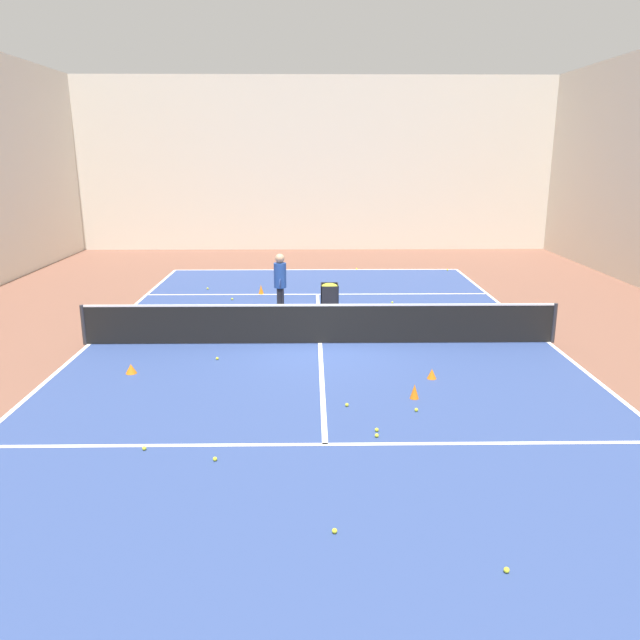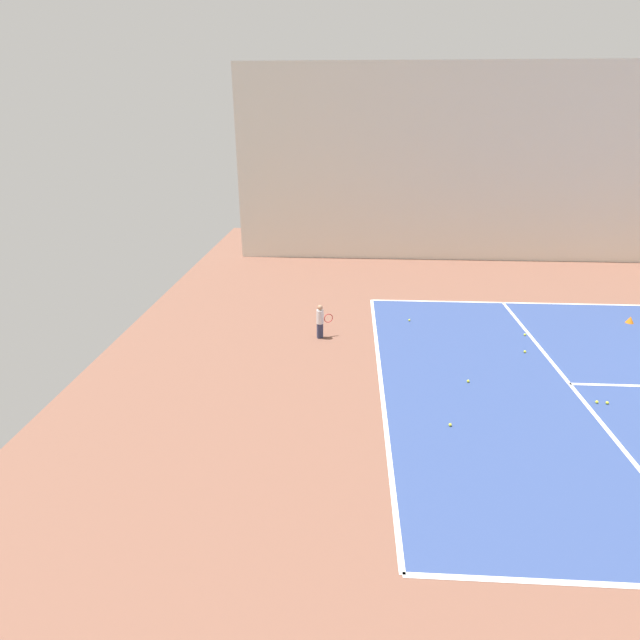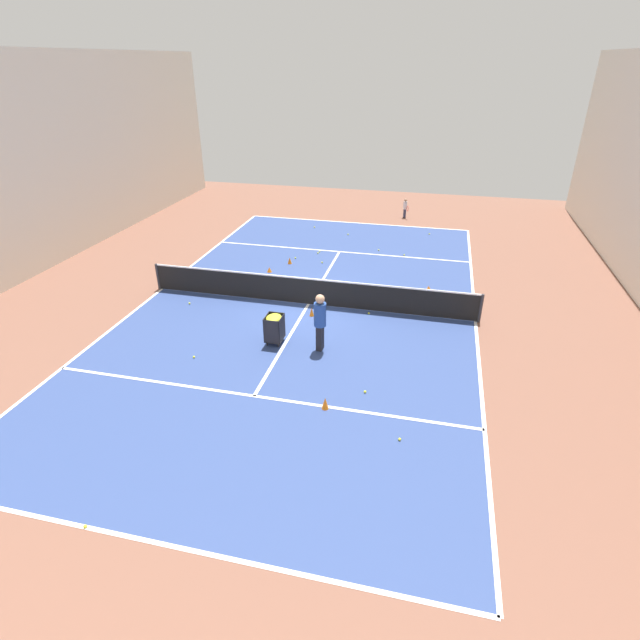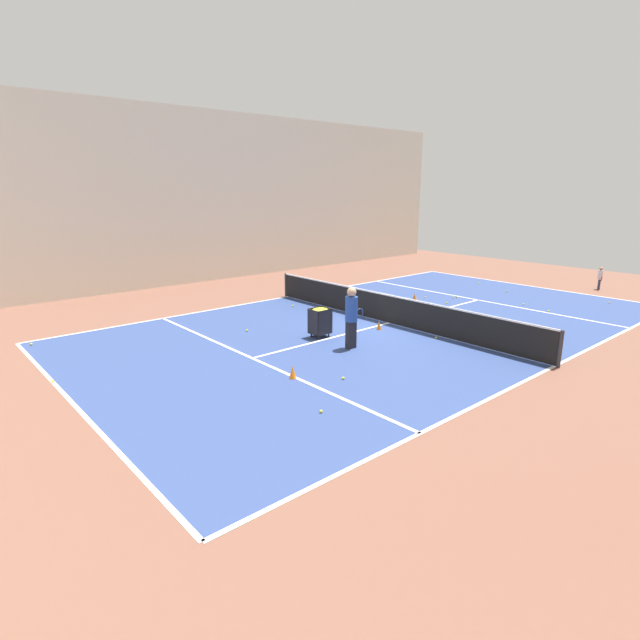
{
  "view_description": "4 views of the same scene",
  "coord_description": "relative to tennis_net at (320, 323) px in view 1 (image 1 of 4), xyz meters",
  "views": [
    {
      "loc": [
        -0.23,
        -15.22,
        4.68
      ],
      "look_at": [
        0.0,
        0.0,
        0.62
      ],
      "focal_mm": 35.0,
      "sensor_mm": 36.0,
      "label": 1
    },
    {
      "loc": [
        11.23,
        -11.32,
        6.17
      ],
      "look_at": [
        -2.44,
        -12.11,
        0.58
      ],
      "focal_mm": 28.0,
      "sensor_mm": 36.0,
      "label": 2
    },
    {
      "loc": [
        -4.18,
        15.79,
        7.92
      ],
      "look_at": [
        -1.14,
        2.98,
        1.01
      ],
      "focal_mm": 28.0,
      "sensor_mm": 36.0,
      "label": 3
    },
    {
      "loc": [
        -11.23,
        12.99,
        4.62
      ],
      "look_at": [
        0.33,
        2.92,
        0.56
      ],
      "focal_mm": 28.0,
      "sensor_mm": 36.0,
      "label": 4
    }
  ],
  "objects": [
    {
      "name": "tennis_ball_5",
      "position": [
        1.69,
        10.43,
        -0.5
      ],
      "size": [
        0.07,
        0.07,
        0.07
      ],
      "primitive_type": "sphere",
      "color": "yellow",
      "rests_on": "ground"
    },
    {
      "name": "tennis_ball_13",
      "position": [
        -2.84,
        4.91,
        -0.5
      ],
      "size": [
        0.07,
        0.07,
        0.07
      ],
      "primitive_type": "sphere",
      "color": "yellow",
      "rests_on": "ground"
    },
    {
      "name": "tennis_ball_6",
      "position": [
        -2.96,
        -5.9,
        -0.5
      ],
      "size": [
        0.07,
        0.07,
        0.07
      ],
      "primitive_type": "sphere",
      "color": "yellow",
      "rests_on": "ground"
    },
    {
      "name": "training_cone_4",
      "position": [
        2.37,
        -2.62,
        -0.42
      ],
      "size": [
        0.2,
        0.2,
        0.22
      ],
      "primitive_type": "cone",
      "color": "orange",
      "rests_on": "ground"
    },
    {
      "name": "tennis_ball_9",
      "position": [
        4.21,
        1.0,
        -0.5
      ],
      "size": [
        0.07,
        0.07,
        0.07
      ],
      "primitive_type": "sphere",
      "color": "yellow",
      "rests_on": "ground"
    },
    {
      "name": "coach_at_net",
      "position": [
        -1.14,
        2.98,
        0.52
      ],
      "size": [
        0.4,
        0.71,
        1.84
      ],
      "rotation": [
        0.0,
        0.0,
        -1.65
      ],
      "color": "black",
      "rests_on": "ground"
    },
    {
      "name": "tennis_ball_8",
      "position": [
        -3.91,
        6.59,
        -0.5
      ],
      "size": [
        0.07,
        0.07,
        0.07
      ],
      "primitive_type": "sphere",
      "color": "yellow",
      "rests_on": "ground"
    },
    {
      "name": "line_service_near",
      "position": [
        0.0,
        -5.74,
        -0.53
      ],
      "size": [
        11.74,
        0.1,
        0.0
      ],
      "primitive_type": "cube",
      "color": "white",
      "rests_on": "ground"
    },
    {
      "name": "tennis_ball_7",
      "position": [
        0.06,
        -8.25,
        -0.5
      ],
      "size": [
        0.07,
        0.07,
        0.07
      ],
      "primitive_type": "sphere",
      "color": "yellow",
      "rests_on": "ground"
    },
    {
      "name": "ground_plane",
      "position": [
        0.0,
        0.0,
        -0.53
      ],
      "size": [
        36.38,
        36.38,
        0.0
      ],
      "primitive_type": "plane",
      "color": "brown"
    },
    {
      "name": "tennis_ball_1",
      "position": [
        2.4,
        4.35,
        -0.5
      ],
      "size": [
        0.07,
        0.07,
        0.07
      ],
      "primitive_type": "sphere",
      "color": "yellow",
      "rests_on": "ground"
    },
    {
      "name": "tennis_ball_3",
      "position": [
        5.43,
        10.13,
        -0.5
      ],
      "size": [
        0.07,
        0.07,
        0.07
      ],
      "primitive_type": "sphere",
      "color": "yellow",
      "rests_on": "ground"
    },
    {
      "name": "line_centre_service",
      "position": [
        0.0,
        0.0,
        -0.53
      ],
      "size": [
        0.1,
        11.47,
        0.0
      ],
      "primitive_type": "cube",
      "color": "white",
      "rests_on": "ground"
    },
    {
      "name": "tennis_ball_10",
      "position": [
        0.45,
        -4.13,
        -0.5
      ],
      "size": [
        0.07,
        0.07,
        0.07
      ],
      "primitive_type": "sphere",
      "color": "yellow",
      "rests_on": "ground"
    },
    {
      "name": "hall_enclosure_far",
      "position": [
        0.0,
        16.27,
        3.63
      ],
      "size": [
        23.26,
        0.15,
        8.32
      ],
      "color": "silver",
      "rests_on": "ground"
    },
    {
      "name": "training_cone_0",
      "position": [
        1.81,
        -3.74,
        -0.38
      ],
      "size": [
        0.18,
        0.18,
        0.29
      ],
      "primitive_type": "cone",
      "color": "orange",
      "rests_on": "ground"
    },
    {
      "name": "line_sideline_left",
      "position": [
        -5.87,
        0.0,
        -0.53
      ],
      "size": [
        0.1,
        20.86,
        0.0
      ],
      "primitive_type": "cube",
      "color": "white",
      "rests_on": "ground"
    },
    {
      "name": "line_sideline_right",
      "position": [
        5.87,
        0.0,
        -0.53
      ],
      "size": [
        0.1,
        20.86,
        0.0
      ],
      "primitive_type": "cube",
      "color": "white",
      "rests_on": "ground"
    },
    {
      "name": "tennis_ball_2",
      "position": [
        1.74,
        -4.39,
        -0.5
      ],
      "size": [
        0.07,
        0.07,
        0.07
      ],
      "primitive_type": "sphere",
      "color": "yellow",
      "rests_on": "ground"
    },
    {
      "name": "line_service_far",
      "position": [
        0.0,
        5.74,
        -0.53
      ],
      "size": [
        11.74,
        0.1,
        0.0
      ],
      "primitive_type": "cube",
      "color": "white",
      "rests_on": "ground"
    },
    {
      "name": "ball_cart",
      "position": [
        0.33,
        2.92,
        0.14
      ],
      "size": [
        0.52,
        0.61,
        0.95
      ],
      "color": "black",
      "rests_on": "ground"
    },
    {
      "name": "tennis_ball_15",
      "position": [
        -2.43,
        -1.29,
        -0.5
      ],
      "size": [
        0.07,
        0.07,
        0.07
      ],
      "primitive_type": "sphere",
      "color": "yellow",
      "rests_on": "ground"
    },
    {
      "name": "tennis_ball_12",
      "position": [
        2.02,
        -9.05,
        -0.5
      ],
      "size": [
        0.07,
        0.07,
        0.07
      ],
      "primitive_type": "sphere",
      "color": "yellow",
      "rests_on": "ground"
    },
    {
      "name": "tennis_ball_16",
      "position": [
        0.89,
        -5.47,
        -0.5
      ],
      "size": [
        0.07,
        0.07,
        0.07
      ],
      "primitive_type": "sphere",
      "color": "yellow",
      "rests_on": "ground"
    },
    {
      "name": "line_baseline_far",
      "position": [
        0.0,
        10.43,
        -0.53
      ],
      "size": [
        11.74,
        0.1,
        0.0
      ],
      "primitive_type": "cube",
      "color": "white",
      "rests_on": "ground"
    },
    {
      "name": "tennis_net",
      "position": [
        0.0,
        0.0,
        0.0
      ],
      "size": [
        12.04,
        0.1,
        1.03
      ],
      "color": "#2D2D33",
      "rests_on": "ground"
    },
    {
      "name": "tennis_ball_14",
      "position": [
        -1.75,
        -6.28,
        -0.5
      ],
      "size": [
        0.07,
        0.07,
        0.07
      ],
      "primitive_type": "sphere",
      "color": "yellow",
      "rests_on": "ground"
    },
    {
      "name": "tennis_ball_11",
      "position": [
        -2.26,
        0.29,
        -0.5
      ],
      "size": [
        0.07,
        0.07,
        0.07
      ],
      "primitive_type": "sphere",
      "color": "yellow",
      "rests_on": "ground"
    },
    {
      "name": "training_cone_3",
      "position": [
        -0.34,
        0.87,
        -0.37
      ],
      "size": [
        0.16,
        0.16,
        0.31
      ],
      "primitive_type": "cone",
      "color": "orange",
      "rests_on": "ground"
    },
    {
      "name": "training_cone_1",
      "position": [
        -1.95,
        5.81,
        -0.37
      ],
      "size": [
        0.18,
        0.18,
        0.33
      ],
      "primitive_type": "cone",
      "color": "orange",
      "rests_on": "ground"
    },
    {
      "name": "court_playing_area",
      "position": [
        0.0,
        0.0,
        -0.53
      ],
      "size": [
        11.74,
        20.86,
        0.0
      ],
      "color": "navy",
      "rests_on": "ground"
    },
    {
      "name": "tennis_ball_0",
      "position": [
        0.91,
        -5.25,
        -0.5
      ],
      "size": [
        0.07,
        0.07,
        0.07
      ],
      "primitive_type": "sphere",
      "color": "yellow",
      "rests_on": "ground"
    },
    {
      "name": "training_cone_2",
      "position": [
        -4.2,
        -2.19,
        -0.42
      ],
      "size": [
        0.25,
        0.25,
        0.21
      ],
      "primitive_type": "cone",
      "color": "orange",
      "rests_on": "ground"
    }
  ]
}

